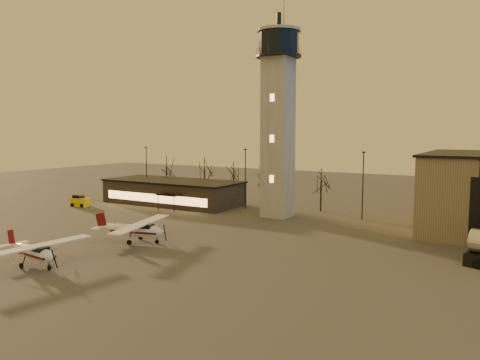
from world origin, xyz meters
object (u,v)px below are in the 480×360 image
object	(u,v)px
terminal	(173,192)
service_cart	(80,202)
control_tower	(278,110)
cessna_front	(36,256)
cessna_rear	(138,233)

from	to	relation	value
terminal	service_cart	distance (m)	16.15
control_tower	cessna_front	world-z (taller)	control_tower
control_tower	cessna_front	bearing A→B (deg)	-103.23
control_tower	service_cart	bearing A→B (deg)	-165.73
cessna_front	cessna_rear	distance (m)	12.57
terminal	cessna_rear	world-z (taller)	terminal
control_tower	cessna_rear	xyz separation A→B (m)	(-6.72, -23.49, -15.18)
control_tower	terminal	bearing A→B (deg)	174.85
terminal	service_cart	world-z (taller)	terminal
cessna_front	cessna_rear	world-z (taller)	cessna_rear
cessna_rear	service_cart	world-z (taller)	cessna_rear
cessna_rear	service_cart	distance (m)	31.11
control_tower	service_cart	size ratio (longest dim) A/B	9.70
cessna_rear	service_cart	size ratio (longest dim) A/B	3.60
cessna_front	service_cart	world-z (taller)	cessna_front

